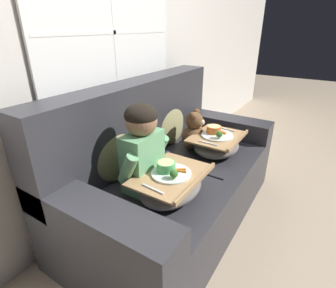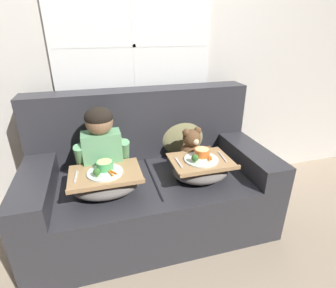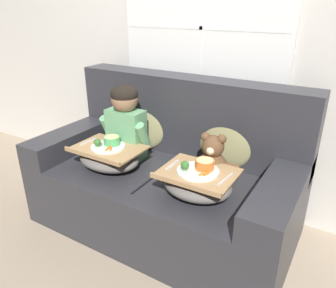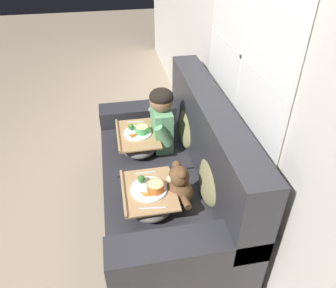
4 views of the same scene
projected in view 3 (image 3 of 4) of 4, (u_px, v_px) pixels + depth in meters
name	position (u px, v px, depth m)	size (l,w,h in m)	color
ground_plane	(163.00, 225.00, 2.42)	(14.00, 14.00, 0.00)	tan
wall_back_with_window	(204.00, 35.00, 2.35)	(8.00, 0.08, 2.60)	beige
couch	(169.00, 178.00, 2.34)	(1.80, 0.93, 1.04)	#2D2D33
throw_pillow_behind_child	(144.00, 123.00, 2.54)	(0.41, 0.20, 0.42)	#898456
throw_pillow_behind_teddy	(226.00, 141.00, 2.22)	(0.40, 0.19, 0.41)	#898456
child_figure	(125.00, 119.00, 2.32)	(0.38, 0.19, 0.54)	#66A370
teddy_bear	(212.00, 161.00, 2.06)	(0.35, 0.25, 0.32)	brown
lap_tray_child	(109.00, 157.00, 2.25)	(0.47, 0.34, 0.22)	slate
lap_tray_teddy	(198.00, 182.00, 1.92)	(0.43, 0.35, 0.22)	slate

